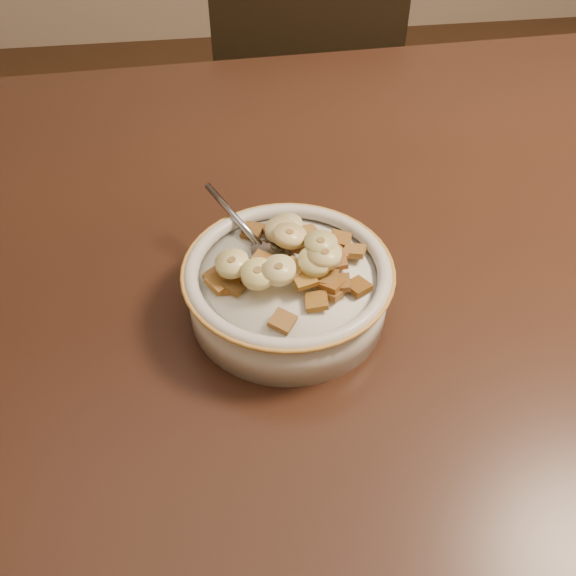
{
  "coord_description": "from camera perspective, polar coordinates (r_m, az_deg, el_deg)",
  "views": [
    {
      "loc": [
        -0.32,
        -0.55,
        1.22
      ],
      "look_at": [
        -0.26,
        -0.12,
        0.78
      ],
      "focal_mm": 40.0,
      "sensor_mm": 36.0,
      "label": 1
    }
  ],
  "objects": [
    {
      "name": "cereal_square_25",
      "position": [
        0.59,
        -4.76,
        0.25
      ],
      "size": [
        0.03,
        0.03,
        0.01
      ],
      "primitive_type": "cube",
      "rotation": [
        0.05,
        0.12,
        0.92
      ],
      "color": "brown",
      "rests_on": "milk"
    },
    {
      "name": "table",
      "position": [
        0.81,
        17.82,
        5.07
      ],
      "size": [
        1.43,
        0.95,
        0.04
      ],
      "primitive_type": "cube",
      "rotation": [
        0.0,
        0.0,
        0.04
      ],
      "color": "black",
      "rests_on": "floor"
    },
    {
      "name": "banana_slice_0",
      "position": [
        0.58,
        -0.82,
        1.61
      ],
      "size": [
        0.04,
        0.04,
        0.01
      ],
      "primitive_type": "cylinder",
      "rotation": [
        -0.01,
        -0.1,
        0.98
      ],
      "color": "#FFEF9B",
      "rests_on": "milk"
    },
    {
      "name": "cereal_square_28",
      "position": [
        0.59,
        -6.16,
        0.48
      ],
      "size": [
        0.03,
        0.03,
        0.01
      ],
      "primitive_type": "cube",
      "rotation": [
        0.21,
        0.11,
        0.68
      ],
      "color": "brown",
      "rests_on": "milk"
    },
    {
      "name": "cereal_square_26",
      "position": [
        0.64,
        1.79,
        4.59
      ],
      "size": [
        0.03,
        0.03,
        0.01
      ],
      "primitive_type": "cube",
      "rotation": [
        0.1,
        -0.09,
        2.75
      ],
      "color": "brown",
      "rests_on": "milk"
    },
    {
      "name": "cereal_square_12",
      "position": [
        0.63,
        2.68,
        4.09
      ],
      "size": [
        0.03,
        0.03,
        0.01
      ],
      "primitive_type": "cube",
      "rotation": [
        0.09,
        0.05,
        2.8
      ],
      "color": "brown",
      "rests_on": "milk"
    },
    {
      "name": "banana_slice_6",
      "position": [
        0.58,
        2.38,
        2.33
      ],
      "size": [
        0.04,
        0.04,
        0.01
      ],
      "primitive_type": "cylinder",
      "rotation": [
        0.11,
        0.02,
        0.55
      ],
      "color": "#DBCB7F",
      "rests_on": "milk"
    },
    {
      "name": "banana_slice_1",
      "position": [
        0.57,
        -2.69,
        1.27
      ],
      "size": [
        0.04,
        0.04,
        0.02
      ],
      "primitive_type": "cylinder",
      "rotation": [
        -0.09,
        -0.13,
        2.05
      ],
      "color": "#D4C873",
      "rests_on": "milk"
    },
    {
      "name": "cereal_square_8",
      "position": [
        0.65,
        1.83,
        4.9
      ],
      "size": [
        0.03,
        0.03,
        0.01
      ],
      "primitive_type": "cube",
      "rotation": [
        0.04,
        0.15,
        0.38
      ],
      "color": "olive",
      "rests_on": "milk"
    },
    {
      "name": "cereal_square_18",
      "position": [
        0.6,
        -3.89,
        1.53
      ],
      "size": [
        0.03,
        0.03,
        0.01
      ],
      "primitive_type": "cube",
      "rotation": [
        -0.0,
        0.09,
        2.23
      ],
      "color": "brown",
      "rests_on": "milk"
    },
    {
      "name": "cereal_square_2",
      "position": [
        0.6,
        -6.32,
        1.02
      ],
      "size": [
        0.03,
        0.03,
        0.01
      ],
      "primitive_type": "cube",
      "rotation": [
        -0.02,
        -0.06,
        2.22
      ],
      "color": "olive",
      "rests_on": "milk"
    },
    {
      "name": "cereal_square_6",
      "position": [
        0.6,
        -2.32,
        2.33
      ],
      "size": [
        0.03,
        0.03,
        0.01
      ],
      "primitive_type": "cube",
      "rotation": [
        -0.18,
        -0.06,
        2.51
      ],
      "color": "brown",
      "rests_on": "milk"
    },
    {
      "name": "cereal_square_29",
      "position": [
        0.59,
        3.44,
        0.94
      ],
      "size": [
        0.03,
        0.03,
        0.01
      ],
      "primitive_type": "cube",
      "rotation": [
        -0.05,
        -0.06,
        2.81
      ],
      "color": "brown",
      "rests_on": "milk"
    },
    {
      "name": "banana_slice_9",
      "position": [
        0.64,
        -0.11,
        5.53
      ],
      "size": [
        0.04,
        0.04,
        0.01
      ],
      "primitive_type": "cylinder",
      "rotation": [
        -0.04,
        -0.02,
        1.41
      ],
      "color": "beige",
      "rests_on": "milk"
    },
    {
      "name": "spoon",
      "position": [
        0.63,
        -1.71,
        2.95
      ],
      "size": [
        0.05,
        0.06,
        0.01
      ],
      "primitive_type": "ellipsoid",
      "rotation": [
        0.0,
        0.0,
        3.66
      ],
      "color": "#A0A7BB",
      "rests_on": "cereal_bowl"
    },
    {
      "name": "cereal_bowl",
      "position": [
        0.63,
        0.0,
        -0.44
      ],
      "size": [
        0.19,
        0.19,
        0.05
      ],
      "primitive_type": "cylinder",
      "color": "beige",
      "rests_on": "table"
    },
    {
      "name": "cereal_square_19",
      "position": [
        0.61,
        -5.05,
        2.01
      ],
      "size": [
        0.03,
        0.03,
        0.01
      ],
      "primitive_type": "cube",
      "rotation": [
        0.1,
        -0.08,
        1.25
      ],
      "color": "brown",
      "rests_on": "milk"
    },
    {
      "name": "cereal_square_24",
      "position": [
        0.65,
        -3.17,
        5.07
      ],
      "size": [
        0.03,
        0.03,
        0.01
      ],
      "primitive_type": "cube",
      "rotation": [
        -0.17,
        0.11,
        2.64
      ],
      "color": "brown",
      "rests_on": "milk"
    },
    {
      "name": "cereal_square_7",
      "position": [
        0.59,
        4.57,
        0.44
      ],
      "size": [
        0.02,
        0.02,
        0.01
      ],
      "primitive_type": "cube",
      "rotation": [
        -0.15,
        0.02,
        1.41
      ],
      "color": "brown",
      "rests_on": "milk"
    },
    {
      "name": "cereal_square_11",
      "position": [
        0.64,
        0.43,
        4.71
      ],
      "size": [
        0.02,
        0.02,
        0.01
      ],
      "primitive_type": "cube",
      "rotation": [
        0.08,
        -0.04,
        0.09
      ],
      "color": "olive",
      "rests_on": "milk"
    },
    {
      "name": "banana_slice_5",
      "position": [
        0.59,
        -4.99,
        2.18
      ],
      "size": [
        0.04,
        0.04,
        0.01
      ],
      "primitive_type": "cylinder",
      "rotation": [
        -0.1,
        0.02,
        1.94
      ],
      "color": "#FDF2A9",
      "rests_on": "milk"
    },
    {
      "name": "cereal_square_4",
      "position": [
        0.64,
        -0.21,
        4.98
      ],
      "size": [
        0.02,
        0.03,
        0.01
      ],
      "primitive_type": "cube",
      "rotation": [
        0.04,
        0.17,
        1.83
      ],
      "color": "brown",
      "rests_on": "milk"
    },
    {
      "name": "banana_slice_8",
      "position": [
        0.59,
        3.3,
        2.89
      ],
      "size": [
        0.04,
        0.04,
        0.01
      ],
      "primitive_type": "cylinder",
      "rotation": [
        -0.02,
        0.05,
        2.32
      ],
      "color": "#F0D68B",
      "rests_on": "milk"
    },
    {
      "name": "cereal_square_0",
      "position": [
        0.61,
        -4.15,
        1.89
      ],
      "size": [
        0.03,
        0.03,
        0.01
      ],
      "primitive_type": "cube",
      "rotation": [
        -0.19,
        -0.05,
        1.16
      ],
      "color": "brown",
      "rests_on": "milk"
    },
    {
      "name": "cereal_square_13",
      "position": [
        0.58,
        1.45,
        0.86
      ],
      "size": [
        0.02,
        0.03,
        0.01
      ],
      "primitive_type": "cube",
      "rotation": [
        -0.04,
        -0.17,
        1.83
      ],
      "color": "#9B6825",
      "rests_on": "milk"
    },
    {
      "name": "cereal_square_10",
      "position": [
        0.59,
        0.44,
        1.67
      ],
      "size": [
        0.03,
        0.03,
        0.01
      ],
      "primitive_type": "cube",
      "rotation": [
        -0.23,
        0.01,
        2.24
      ],
      "color": "olive",
      "rests_on": "milk"
    },
    {
      "name": "cereal_square_15",
      "position": [
        0.61,
        4.32,
        2.42
      ],
      "size": [
        0.02,
        0.02,
        0.01
      ],
      "primitive_type": "cube",
      "rotation": [
        -0.17,
        -0.11,
        1.56
      ],
      "color": "#9B6133",
      "rests_on": "milk"
    },
    {
      "name": "cereal_square_30",
      "position": [
        0.65,
        -0.08,
        5.14
      ],
      "size": [
        0.03,
        0.03,
        0.01
      ],
      "primitive_type": "cube",
      "rotation": [
        0.2,
        0.15,
        1.01
      ],
      "color": "brown",
      "rests_on": "milk"
    },
    {
      "name": "banana_slice_2",
      "position": [
        0.6,
        2.92,
        3.92
      ],
      "size": [
        0.04,
        0.04,
        0.01
      ],
      "primitive_type": "cylinder",
      "rotation": [
        0.01,
        -0.04,
        2.67
      ],
      "color": "#CDC163",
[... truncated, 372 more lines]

